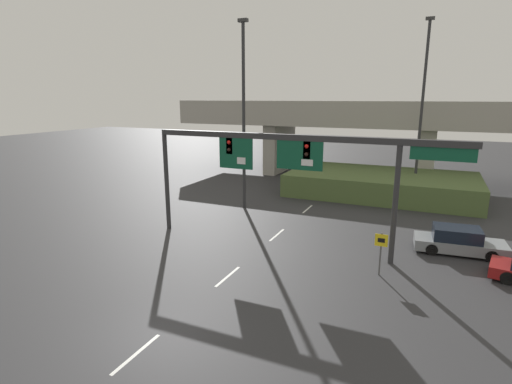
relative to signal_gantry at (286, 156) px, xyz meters
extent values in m
plane|color=#2D2D30|center=(-1.14, -10.25, -5.30)|extent=(160.00, 160.00, 0.00)
cube|color=silver|center=(-1.14, -11.42, -5.29)|extent=(0.14, 2.40, 0.01)
cube|color=silver|center=(-1.14, -4.86, -5.29)|extent=(0.14, 2.40, 0.01)
cube|color=silver|center=(-1.14, 1.70, -5.29)|extent=(0.14, 2.40, 0.01)
cube|color=silver|center=(-1.14, 8.26, -5.29)|extent=(0.14, 2.40, 0.01)
cube|color=silver|center=(-1.14, 14.82, -5.29)|extent=(0.14, 2.40, 0.01)
cube|color=silver|center=(-1.14, 21.38, -5.29)|extent=(0.14, 2.40, 0.01)
cylinder|color=#2D2D30|center=(-8.15, 0.02, -2.04)|extent=(0.28, 0.28, 6.50)
cylinder|color=#2D2D30|center=(5.88, 0.02, -2.04)|extent=(0.28, 0.28, 6.50)
cube|color=#2D2D30|center=(0.62, 0.02, 1.05)|extent=(17.54, 0.32, 0.32)
cube|color=black|center=(-3.47, 0.02, 0.41)|extent=(0.40, 0.28, 0.95)
sphere|color=red|center=(-3.47, -0.15, 0.62)|extent=(0.22, 0.22, 0.22)
sphere|color=black|center=(-3.47, -0.15, 0.20)|extent=(0.22, 0.22, 0.22)
cube|color=black|center=(1.20, 0.02, 0.41)|extent=(0.40, 0.28, 0.95)
sphere|color=red|center=(1.20, -0.15, 0.62)|extent=(0.22, 0.22, 0.22)
sphere|color=black|center=(1.20, -0.15, 0.20)|extent=(0.22, 0.22, 0.22)
cube|color=#0F4C33|center=(-3.07, -0.08, 0.00)|extent=(2.12, 0.08, 1.78)
cube|color=white|center=(-2.69, -0.13, -0.41)|extent=(0.53, 0.03, 0.39)
cube|color=#0F4C33|center=(0.79, -0.08, 0.10)|extent=(2.60, 0.08, 1.57)
cube|color=white|center=(1.25, -0.13, -0.25)|extent=(0.65, 0.03, 0.35)
cube|color=#0F4C33|center=(7.81, -0.04, 0.57)|extent=(2.90, 0.07, 0.64)
cylinder|color=#4C4C4C|center=(5.53, -1.67, -4.22)|extent=(0.08, 0.08, 2.16)
cube|color=yellow|center=(5.53, -1.71, -3.49)|extent=(0.60, 0.03, 0.60)
cube|color=black|center=(5.53, -1.73, -3.49)|extent=(0.33, 0.01, 0.21)
cylinder|color=#2D2D30|center=(-5.79, 6.61, 1.52)|extent=(0.24, 0.24, 13.64)
cube|color=#333333|center=(-5.79, 6.61, 8.46)|extent=(0.70, 0.36, 0.24)
cylinder|color=#2D2D30|center=(6.12, 16.75, 1.98)|extent=(0.24, 0.24, 14.55)
cube|color=#333333|center=(6.12, 16.75, 9.38)|extent=(0.70, 0.36, 0.24)
cube|color=#A39E93|center=(-1.14, 23.00, 1.06)|extent=(37.51, 8.52, 1.68)
cube|color=#A39E93|center=(-1.14, 18.94, 2.36)|extent=(37.51, 0.40, 0.90)
cube|color=#A39E93|center=(-9.11, 23.00, -2.54)|extent=(1.40, 6.82, 5.52)
cube|color=#A39E93|center=(6.83, 23.00, -2.54)|extent=(1.40, 6.82, 5.52)
cube|color=#4C6033|center=(3.42, 15.45, -4.33)|extent=(15.81, 8.75, 1.92)
cube|color=gray|center=(9.19, 3.11, -4.84)|extent=(4.83, 2.26, 0.60)
cube|color=black|center=(9.01, 3.10, -4.19)|extent=(2.57, 1.89, 0.70)
cylinder|color=black|center=(10.57, 4.06, -4.98)|extent=(0.66, 0.27, 0.64)
cylinder|color=black|center=(10.71, 2.40, -4.98)|extent=(0.66, 0.27, 0.64)
cylinder|color=black|center=(7.68, 3.82, -4.98)|extent=(0.66, 0.27, 0.64)
cylinder|color=black|center=(7.81, 2.16, -4.98)|extent=(0.66, 0.27, 0.64)
cylinder|color=black|center=(11.38, 1.34, -4.98)|extent=(0.67, 0.33, 0.64)
cylinder|color=black|center=(11.09, -0.28, -4.98)|extent=(0.67, 0.33, 0.64)
camera|label=1|loc=(7.43, -20.59, 3.17)|focal=28.00mm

